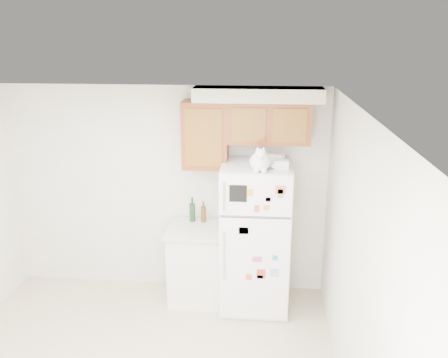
# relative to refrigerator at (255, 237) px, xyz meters

# --- Properties ---
(room_shell) EXTENTS (3.84, 4.04, 2.52)m
(room_shell) POSITION_rel_refrigerator_xyz_m (-0.96, -1.36, 0.82)
(room_shell) COLOR silver
(room_shell) RESTS_ON ground_plane
(refrigerator) EXTENTS (0.76, 0.78, 1.70)m
(refrigerator) POSITION_rel_refrigerator_xyz_m (0.00, 0.00, 0.00)
(refrigerator) COLOR white
(refrigerator) RESTS_ON ground_plane
(base_counter) EXTENTS (0.64, 0.64, 0.92)m
(base_counter) POSITION_rel_refrigerator_xyz_m (-0.69, 0.07, -0.39)
(base_counter) COLOR white
(base_counter) RESTS_ON ground_plane
(cat) EXTENTS (0.27, 0.40, 0.28)m
(cat) POSITION_rel_refrigerator_xyz_m (0.04, -0.21, 0.95)
(cat) COLOR white
(cat) RESTS_ON refrigerator
(storage_box_back) EXTENTS (0.21, 0.18, 0.10)m
(storage_box_back) POSITION_rel_refrigerator_xyz_m (0.20, 0.12, 0.90)
(storage_box_back) COLOR white
(storage_box_back) RESTS_ON refrigerator
(storage_box_front) EXTENTS (0.15, 0.11, 0.09)m
(storage_box_front) POSITION_rel_refrigerator_xyz_m (0.26, -0.11, 0.89)
(storage_box_front) COLOR white
(storage_box_front) RESTS_ON refrigerator
(bottle_green) EXTENTS (0.07, 0.07, 0.29)m
(bottle_green) POSITION_rel_refrigerator_xyz_m (-0.75, 0.26, 0.22)
(bottle_green) COLOR #19381E
(bottle_green) RESTS_ON base_counter
(bottle_amber) EXTENTS (0.06, 0.06, 0.26)m
(bottle_amber) POSITION_rel_refrigerator_xyz_m (-0.62, 0.25, 0.20)
(bottle_amber) COLOR #593814
(bottle_amber) RESTS_ON base_counter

